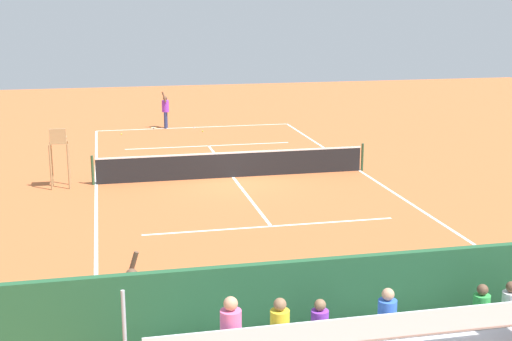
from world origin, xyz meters
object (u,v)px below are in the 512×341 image
object	(u,v)px
tennis_net	(233,164)
courtside_bench	(492,299)
tennis_ball_near	(203,131)
equipment_bag	(425,326)
bleacher_stand	(411,341)
line_judge	(133,302)
tennis_player	(165,109)
tennis_racket	(154,128)
tennis_ball_far	(121,134)
umpire_chair	(59,151)

from	to	relation	value
tennis_net	courtside_bench	size ratio (longest dim) A/B	5.72
tennis_ball_near	equipment_bag	bearing A→B (deg)	92.76
tennis_net	equipment_bag	distance (m)	13.47
bleacher_stand	line_judge	world-z (taller)	bleacher_stand
line_judge	tennis_player	bearing A→B (deg)	-96.69
bleacher_stand	tennis_racket	distance (m)	26.78
tennis_ball_far	tennis_racket	bearing A→B (deg)	-136.19
bleacher_stand	line_judge	size ratio (longest dim) A/B	4.70
bleacher_stand	tennis_racket	bearing A→B (deg)	-85.28
bleacher_stand	tennis_player	distance (m)	26.51
umpire_chair	courtside_bench	world-z (taller)	umpire_chair
bleacher_stand	courtside_bench	world-z (taller)	bleacher_stand
courtside_bench	tennis_ball_far	distance (m)	23.89
tennis_racket	tennis_ball_near	bearing A→B (deg)	144.16
courtside_bench	equipment_bag	xyz separation A→B (m)	(1.48, 0.13, -0.38)
courtside_bench	tennis_player	distance (m)	24.76
courtside_bench	tennis_player	xyz separation A→B (m)	(4.29, -24.38, 0.46)
tennis_player	tennis_racket	world-z (taller)	tennis_player
umpire_chair	tennis_ball_near	xyz separation A→B (m)	(-6.44, -9.81, -1.28)
courtside_bench	tennis_ball_near	world-z (taller)	courtside_bench
tennis_racket	tennis_ball_far	size ratio (longest dim) A/B	8.76
bleacher_stand	tennis_racket	world-z (taller)	bleacher_stand
bleacher_stand	courtside_bench	distance (m)	3.44
tennis_racket	courtside_bench	bearing A→B (deg)	101.31
tennis_net	line_judge	bearing A→B (deg)	71.65
bleacher_stand	courtside_bench	xyz separation A→B (m)	(-2.71, -2.08, -0.41)
umpire_chair	equipment_bag	size ratio (longest dim) A/B	2.38
umpire_chair	line_judge	size ratio (longest dim) A/B	1.11
tennis_net	tennis_racket	distance (m)	11.52
courtside_bench	tennis_racket	world-z (taller)	courtside_bench
courtside_bench	tennis_player	world-z (taller)	tennis_player
umpire_chair	tennis_player	xyz separation A→B (m)	(-4.74, -11.29, -0.30)
tennis_net	tennis_player	world-z (taller)	tennis_player
umpire_chair	equipment_bag	distance (m)	15.27
courtside_bench	tennis_ball_near	size ratio (longest dim) A/B	27.27
umpire_chair	tennis_player	size ratio (longest dim) A/B	1.11
courtside_bench	tennis_ball_near	bearing A→B (deg)	-83.55
tennis_net	tennis_ball_far	world-z (taller)	tennis_net
tennis_net	umpire_chair	bearing A→B (deg)	1.64
equipment_bag	tennis_racket	world-z (taller)	equipment_bag
tennis_player	equipment_bag	bearing A→B (deg)	96.55
tennis_ball_near	tennis_racket	bearing A→B (deg)	-35.84
equipment_bag	line_judge	world-z (taller)	line_judge
bleacher_stand	tennis_ball_near	xyz separation A→B (m)	(-0.12, -24.99, -0.93)
bleacher_stand	tennis_ball_near	bearing A→B (deg)	-90.28
bleacher_stand	equipment_bag	distance (m)	2.44
equipment_bag	line_judge	bearing A→B (deg)	-4.97
tennis_ball_near	tennis_ball_far	world-z (taller)	same
courtside_bench	equipment_bag	distance (m)	1.53
tennis_player	tennis_ball_near	world-z (taller)	tennis_player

